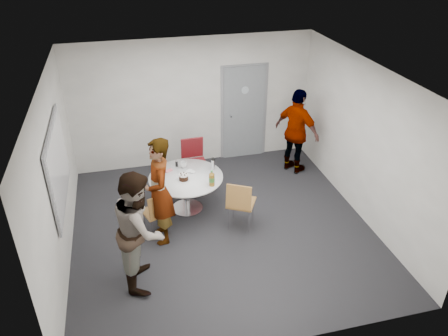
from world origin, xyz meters
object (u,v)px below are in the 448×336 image
object	(u,v)px
table	(187,181)
person_left	(140,229)
person_right	(297,132)
chair_far	(194,157)
person_main	(160,192)
chair_near_left	(157,211)
chair_near_right	(240,201)
whiteboard	(58,166)
door	(244,113)

from	to	relation	value
table	person_left	distance (m)	1.88
person_right	table	bearing A→B (deg)	78.57
chair_far	person_main	xyz separation A→B (m)	(-0.83, -1.59, 0.32)
chair_near_left	person_left	distance (m)	1.10
chair_far	table	bearing A→B (deg)	71.02
chair_near_right	chair_near_left	bearing A→B (deg)	-157.51
whiteboard	table	size ratio (longest dim) A/B	1.44
door	person_main	size ratio (longest dim) A/B	1.16
table	chair_near_right	bearing A→B (deg)	-46.43
door	person_main	world-z (taller)	door
whiteboard	chair_near_left	size ratio (longest dim) A/B	2.32
chair_near_right	chair_far	size ratio (longest dim) A/B	0.96
chair_near_left	chair_near_right	distance (m)	1.37
whiteboard	person_right	bearing A→B (deg)	17.05
whiteboard	person_main	bearing A→B (deg)	-9.44
chair_near_right	person_right	xyz separation A→B (m)	(1.66, 1.66, 0.33)
whiteboard	person_left	world-z (taller)	whiteboard
person_main	person_right	world-z (taller)	person_main
chair_far	person_left	distance (m)	2.76
whiteboard	table	bearing A→B (deg)	13.66
table	person_right	world-z (taller)	person_right
chair_far	person_main	size ratio (longest dim) A/B	0.53
table	chair_near_right	distance (m)	1.09
table	person_right	size ratio (longest dim) A/B	0.74
chair_near_right	person_right	bearing A→B (deg)	73.90
door	whiteboard	bearing A→B (deg)	-147.34
whiteboard	person_main	size ratio (longest dim) A/B	1.04
chair_near_left	person_main	bearing A→B (deg)	-76.72
door	person_main	distance (m)	3.29
table	person_right	bearing A→B (deg)	19.78
person_left	person_right	size ratio (longest dim) A/B	1.01
chair_near_right	whiteboard	bearing A→B (deg)	-157.41
chair_near_right	person_main	xyz separation A→B (m)	(-1.31, 0.06, 0.35)
chair_far	person_left	bearing A→B (deg)	62.41
door	chair_near_right	world-z (taller)	door
table	door	bearing A→B (deg)	49.04
chair_near_right	door	bearing A→B (deg)	101.58
table	chair_near_left	world-z (taller)	table
chair_far	person_right	xyz separation A→B (m)	(2.14, 0.00, 0.31)
chair_near_left	chair_near_right	xyz separation A→B (m)	(1.36, -0.15, 0.07)
door	person_left	distance (m)	4.22
chair_near_left	person_left	world-z (taller)	person_left
door	person_right	bearing A→B (deg)	-47.54
chair_far	person_right	world-z (taller)	person_right
door	chair_far	bearing A→B (deg)	-144.08
whiteboard	person_left	size ratio (longest dim) A/B	1.05
person_main	person_left	world-z (taller)	person_main
person_main	person_right	xyz separation A→B (m)	(2.97, 1.59, -0.01)
door	whiteboard	xyz separation A→B (m)	(-3.56, -2.28, 0.42)
whiteboard	person_left	bearing A→B (deg)	-46.32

